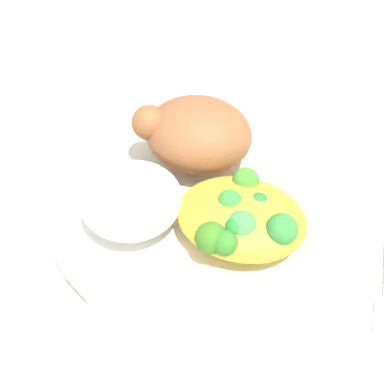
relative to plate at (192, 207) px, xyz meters
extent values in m
plane|color=silver|center=(0.00, 0.00, -0.01)|extent=(2.00, 2.00, 0.00)
cylinder|color=white|center=(0.00, 0.00, 0.00)|extent=(0.26, 0.26, 0.02)
torus|color=white|center=(0.00, 0.00, 0.00)|extent=(0.26, 0.26, 0.01)
ellipsoid|color=brown|center=(0.01, -0.05, 0.04)|extent=(0.10, 0.09, 0.06)
sphere|color=brown|center=(0.06, -0.04, 0.05)|extent=(0.03, 0.03, 0.03)
ellipsoid|color=white|center=(0.04, 0.04, 0.03)|extent=(0.09, 0.09, 0.04)
ellipsoid|color=gold|center=(-0.05, 0.02, 0.03)|extent=(0.11, 0.09, 0.04)
sphere|color=#318037|center=(-0.09, 0.04, 0.04)|extent=(0.03, 0.03, 0.03)
sphere|color=#307224|center=(-0.05, 0.06, 0.04)|extent=(0.02, 0.02, 0.02)
sphere|color=#2B6B31|center=(-0.06, 0.01, 0.03)|extent=(0.03, 0.03, 0.03)
sphere|color=#338536|center=(-0.04, 0.02, 0.04)|extent=(0.02, 0.02, 0.02)
sphere|color=#37711F|center=(-0.03, 0.06, 0.04)|extent=(0.03, 0.03, 0.03)
sphere|color=#3F8A2A|center=(-0.05, -0.01, 0.04)|extent=(0.02, 0.02, 0.02)
sphere|color=#418C45|center=(-0.05, 0.04, 0.04)|extent=(0.03, 0.03, 0.03)
sphere|color=#26782C|center=(-0.05, 0.05, 0.04)|extent=(0.02, 0.02, 0.02)
camera|label=1|loc=(-0.10, 0.30, 0.34)|focal=46.67mm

